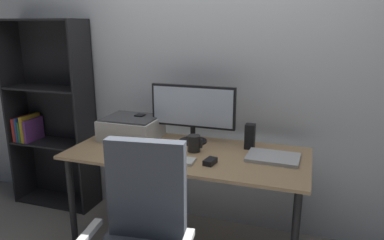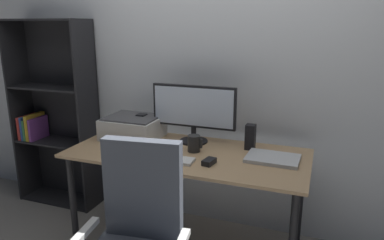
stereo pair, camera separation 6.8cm
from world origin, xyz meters
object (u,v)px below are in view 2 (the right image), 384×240
Objects in this scene: keyboard at (171,159)px; laptop at (273,158)px; mouse at (209,162)px; speaker_right at (250,137)px; desk at (187,164)px; bookshelf at (55,115)px; coffee_mug at (194,143)px; printer at (133,127)px; speaker_left at (142,125)px; monitor at (194,110)px.

keyboard is 0.63m from laptop.
mouse is 0.56× the size of speaker_right.
desk is at bearing -173.31° from laptop.
bookshelf is (-1.37, 0.35, 0.13)m from desk.
speaker_right is at bearing 28.05° from desk.
bookshelf is (-1.41, 0.32, -0.01)m from coffee_mug.
coffee_mug is at bearing -13.49° from printer.
speaker_right is (0.81, 0.00, 0.00)m from speaker_left.
speaker_right is (-0.17, 0.15, 0.07)m from laptop.
keyboard is at bearing -110.83° from coffee_mug.
keyboard reaches higher than desk.
speaker_left is at bearing 134.50° from keyboard.
monitor is 0.48m from printer.
speaker_left is at bearing 155.53° from desk.
monitor is at bearing 178.89° from speaker_right.
printer reaches higher than desk.
desk is at bearing -17.14° from printer.
laptop is at bearing -15.35° from monitor.
laptop is at bearing -41.14° from speaker_right.
monitor is at bearing 98.78° from desk.
bookshelf reaches higher than keyboard.
bookshelf is at bearing 167.09° from coffee_mug.
speaker_right reaches higher than coffee_mug.
mouse is at bearing 4.73° from keyboard.
desk is 3.91× the size of printer.
speaker_right reaches higher than mouse.
printer is at bearing -133.00° from speaker_left.
printer is (-0.52, 0.13, 0.03)m from coffee_mug.
bookshelf reaches higher than speaker_left.
printer is 0.25× the size of bookshelf.
desk is at bearing -81.22° from monitor.
keyboard is at bearing -91.12° from monitor.
monitor is at bearing 111.07° from coffee_mug.
desk is at bearing -14.21° from bookshelf.
speaker_right is (0.41, 0.38, 0.08)m from keyboard.
coffee_mug reaches higher than laptop.
printer is (-0.86, -0.05, -0.00)m from speaker_right.
laptop reaches higher than keyboard.
printer is at bearing 176.04° from laptop.
monitor is at bearing 133.07° from mouse.
keyboard is at bearing -137.36° from speaker_right.
laptop is 1.88× the size of speaker_left.
mouse is (0.24, 0.03, 0.01)m from keyboard.
printer is (-0.49, 0.15, 0.17)m from desk.
laptop is 1.95m from bookshelf.
speaker_left and speaker_right have the same top height.
speaker_left is at bearing -9.00° from bookshelf.
laptop is 0.20× the size of bookshelf.
bookshelf reaches higher than coffee_mug.
desk is 4.88× the size of laptop.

